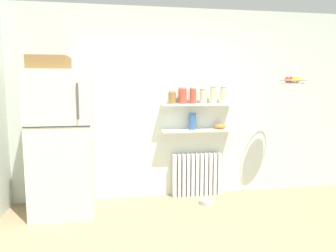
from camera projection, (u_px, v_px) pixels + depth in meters
ground_plane at (205, 246)px, 3.11m from camera, size 7.04×7.04×0.00m
back_wall at (175, 104)px, 4.46m from camera, size 7.04×0.10×2.60m
refrigerator at (62, 140)px, 3.86m from camera, size 0.73×0.74×1.90m
radiator at (197, 174)px, 4.51m from camera, size 0.69×0.12×0.61m
wall_shelf_lower at (198, 130)px, 4.40m from camera, size 1.01×0.22×0.02m
wall_shelf_upper at (198, 104)px, 4.35m from camera, size 1.01×0.22×0.02m
storage_jar_0 at (172, 98)px, 4.28m from camera, size 0.10×0.10×0.17m
storage_jar_1 at (183, 96)px, 4.30m from camera, size 0.11×0.11×0.22m
storage_jar_2 at (193, 96)px, 4.33m from camera, size 0.09×0.09×0.22m
storage_jar_3 at (203, 96)px, 4.35m from camera, size 0.09×0.09×0.20m
storage_jar_4 at (213, 95)px, 4.37m from camera, size 0.09×0.09×0.23m
storage_jar_5 at (223, 95)px, 4.40m from camera, size 0.09×0.09×0.23m
vase at (192, 121)px, 4.37m from camera, size 0.11×0.11×0.23m
shelf_bowl at (220, 126)px, 4.45m from camera, size 0.16×0.16×0.07m
pet_food_bowl at (207, 202)px, 4.22m from camera, size 0.19×0.19×0.05m
hanging_fruit_basket at (293, 81)px, 4.14m from camera, size 0.35×0.35×0.09m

